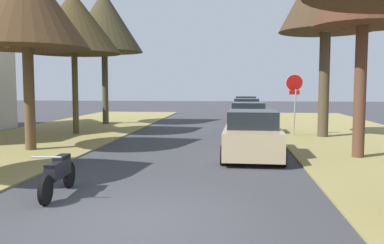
{
  "coord_description": "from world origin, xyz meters",
  "views": [
    {
      "loc": [
        1.6,
        -6.97,
        2.36
      ],
      "look_at": [
        0.28,
        5.64,
        1.27
      ],
      "focal_mm": 38.41,
      "sensor_mm": 36.0,
      "label": 1
    }
  ],
  "objects_px": {
    "street_tree_left_mid_b": "(74,23)",
    "parked_sedan_tan": "(252,136)",
    "street_tree_left_far": "(104,22)",
    "parked_sedan_red": "(246,107)",
    "stop_sign_far": "(294,91)",
    "parked_motorcycle": "(58,173)",
    "parked_sedan_navy": "(246,111)",
    "parked_sedan_green": "(248,119)",
    "street_tree_left_mid_a": "(26,4)"
  },
  "relations": [
    {
      "from": "parked_sedan_navy",
      "to": "street_tree_left_mid_a",
      "type": "bearing_deg",
      "value": -121.5
    },
    {
      "from": "parked_motorcycle",
      "to": "street_tree_left_mid_b",
      "type": "bearing_deg",
      "value": 109.94
    },
    {
      "from": "parked_sedan_green",
      "to": "parked_motorcycle",
      "type": "relative_size",
      "value": 2.16
    },
    {
      "from": "stop_sign_far",
      "to": "parked_motorcycle",
      "type": "height_order",
      "value": "stop_sign_far"
    },
    {
      "from": "street_tree_left_mid_b",
      "to": "parked_sedan_tan",
      "type": "height_order",
      "value": "street_tree_left_mid_b"
    },
    {
      "from": "stop_sign_far",
      "to": "parked_sedan_tan",
      "type": "distance_m",
      "value": 6.47
    },
    {
      "from": "parked_sedan_tan",
      "to": "stop_sign_far",
      "type": "bearing_deg",
      "value": 69.64
    },
    {
      "from": "street_tree_left_mid_b",
      "to": "street_tree_left_far",
      "type": "height_order",
      "value": "street_tree_left_far"
    },
    {
      "from": "stop_sign_far",
      "to": "street_tree_left_far",
      "type": "height_order",
      "value": "street_tree_left_far"
    },
    {
      "from": "stop_sign_far",
      "to": "street_tree_left_mid_b",
      "type": "relative_size",
      "value": 0.42
    },
    {
      "from": "street_tree_left_mid_a",
      "to": "parked_sedan_green",
      "type": "relative_size",
      "value": 1.56
    },
    {
      "from": "street_tree_left_mid_a",
      "to": "parked_motorcycle",
      "type": "xyz_separation_m",
      "value": [
        3.67,
        -5.85,
        -4.85
      ]
    },
    {
      "from": "street_tree_left_mid_b",
      "to": "parked_sedan_green",
      "type": "height_order",
      "value": "street_tree_left_mid_b"
    },
    {
      "from": "parked_motorcycle",
      "to": "street_tree_left_mid_a",
      "type": "bearing_deg",
      "value": 122.1
    },
    {
      "from": "street_tree_left_far",
      "to": "parked_sedan_green",
      "type": "distance_m",
      "value": 11.1
    },
    {
      "from": "street_tree_left_mid_a",
      "to": "street_tree_left_far",
      "type": "distance_m",
      "value": 10.65
    },
    {
      "from": "street_tree_left_far",
      "to": "parked_sedan_green",
      "type": "bearing_deg",
      "value": -24.57
    },
    {
      "from": "street_tree_left_mid_b",
      "to": "parked_sedan_navy",
      "type": "height_order",
      "value": "street_tree_left_mid_b"
    },
    {
      "from": "stop_sign_far",
      "to": "parked_sedan_green",
      "type": "xyz_separation_m",
      "value": [
        -2.11,
        1.15,
        -1.42
      ]
    },
    {
      "from": "stop_sign_far",
      "to": "parked_sedan_red",
      "type": "height_order",
      "value": "stop_sign_far"
    },
    {
      "from": "stop_sign_far",
      "to": "street_tree_left_mid_b",
      "type": "distance_m",
      "value": 11.11
    },
    {
      "from": "street_tree_left_far",
      "to": "parked_sedan_green",
      "type": "height_order",
      "value": "street_tree_left_far"
    },
    {
      "from": "street_tree_left_far",
      "to": "parked_motorcycle",
      "type": "height_order",
      "value": "street_tree_left_far"
    },
    {
      "from": "parked_sedan_red",
      "to": "street_tree_left_far",
      "type": "bearing_deg",
      "value": -134.5
    },
    {
      "from": "street_tree_left_mid_b",
      "to": "parked_sedan_red",
      "type": "xyz_separation_m",
      "value": [
        8.71,
        14.46,
        -4.72
      ]
    },
    {
      "from": "stop_sign_far",
      "to": "street_tree_left_mid_a",
      "type": "height_order",
      "value": "street_tree_left_mid_a"
    },
    {
      "from": "street_tree_left_mid_a",
      "to": "stop_sign_far",
      "type": "bearing_deg",
      "value": 28.02
    },
    {
      "from": "street_tree_left_far",
      "to": "parked_sedan_navy",
      "type": "xyz_separation_m",
      "value": [
        8.81,
        2.87,
        -5.61
      ]
    },
    {
      "from": "street_tree_left_mid_a",
      "to": "street_tree_left_mid_b",
      "type": "relative_size",
      "value": 1.0
    },
    {
      "from": "street_tree_left_far",
      "to": "parked_sedan_red",
      "type": "xyz_separation_m",
      "value": [
        8.93,
        9.09,
        -5.61
      ]
    },
    {
      "from": "parked_motorcycle",
      "to": "parked_sedan_tan",
      "type": "bearing_deg",
      "value": 50.84
    },
    {
      "from": "parked_sedan_navy",
      "to": "parked_sedan_red",
      "type": "height_order",
      "value": "same"
    },
    {
      "from": "street_tree_left_mid_b",
      "to": "street_tree_left_far",
      "type": "distance_m",
      "value": 5.45
    },
    {
      "from": "street_tree_left_mid_b",
      "to": "parked_sedan_navy",
      "type": "xyz_separation_m",
      "value": [
        8.59,
        8.25,
        -4.72
      ]
    },
    {
      "from": "parked_motorcycle",
      "to": "street_tree_left_far",
      "type": "bearing_deg",
      "value": 104.44
    },
    {
      "from": "street_tree_left_far",
      "to": "parked_sedan_tan",
      "type": "distance_m",
      "value": 15.09
    },
    {
      "from": "parked_sedan_green",
      "to": "parked_motorcycle",
      "type": "height_order",
      "value": "parked_sedan_green"
    },
    {
      "from": "parked_sedan_tan",
      "to": "parked_sedan_red",
      "type": "height_order",
      "value": "same"
    },
    {
      "from": "parked_sedan_green",
      "to": "parked_sedan_red",
      "type": "distance_m",
      "value": 13.07
    },
    {
      "from": "parked_sedan_green",
      "to": "parked_sedan_navy",
      "type": "bearing_deg",
      "value": 89.14
    },
    {
      "from": "street_tree_left_far",
      "to": "parked_sedan_navy",
      "type": "distance_m",
      "value": 10.83
    },
    {
      "from": "street_tree_left_far",
      "to": "parked_sedan_red",
      "type": "bearing_deg",
      "value": 45.5
    },
    {
      "from": "street_tree_left_far",
      "to": "parked_motorcycle",
      "type": "distance_m",
      "value": 17.95
    },
    {
      "from": "street_tree_left_far",
      "to": "parked_sedan_navy",
      "type": "bearing_deg",
      "value": 18.05
    },
    {
      "from": "parked_sedan_green",
      "to": "street_tree_left_mid_b",
      "type": "bearing_deg",
      "value": -170.67
    },
    {
      "from": "street_tree_left_mid_b",
      "to": "parked_sedan_red",
      "type": "height_order",
      "value": "street_tree_left_mid_b"
    },
    {
      "from": "stop_sign_far",
      "to": "parked_sedan_red",
      "type": "relative_size",
      "value": 0.65
    },
    {
      "from": "stop_sign_far",
      "to": "parked_sedan_red",
      "type": "bearing_deg",
      "value": 97.58
    },
    {
      "from": "stop_sign_far",
      "to": "parked_sedan_tan",
      "type": "height_order",
      "value": "stop_sign_far"
    },
    {
      "from": "street_tree_left_mid_a",
      "to": "street_tree_left_far",
      "type": "height_order",
      "value": "street_tree_left_far"
    }
  ]
}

